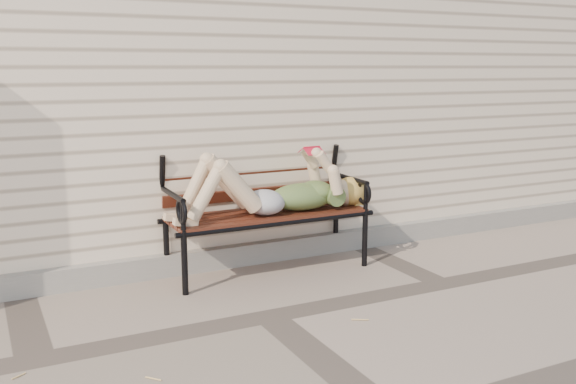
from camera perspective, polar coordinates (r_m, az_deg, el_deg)
ground at (r=3.72m, az=-1.66°, el=-10.99°), size 80.00×80.00×0.00m
house_wall at (r=6.30m, az=-13.52°, el=11.71°), size 8.00×4.00×3.00m
foundation_strip at (r=4.55m, az=-6.84°, el=-5.92°), size 8.00×0.10×0.15m
garden_bench at (r=4.45m, az=-2.31°, el=0.03°), size 1.50×0.60×0.97m
reading_woman at (r=4.34m, az=-1.52°, el=0.20°), size 1.42×0.32×0.45m
straw_scatter at (r=3.05m, az=-2.95°, el=-16.05°), size 2.10×1.71×0.01m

